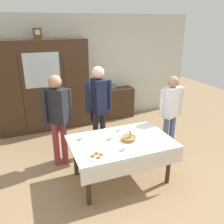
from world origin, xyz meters
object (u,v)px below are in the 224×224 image
object	(u,v)px
tea_cup_mid_right	(111,138)
tea_cup_center	(120,129)
pastry_plate	(97,156)
person_behind_table_left	(57,112)
person_behind_table_right	(171,108)
bookshelf_low	(113,103)
bread_basket	(129,138)
tea_cup_far_left	(81,138)
spoon_near_left	(136,130)
tea_cup_back_edge	(124,149)
spoon_far_left	(147,147)
person_by_cabinet	(99,102)
spoon_mid_left	(147,137)
book_stack	(113,87)
wall_cabinet	(43,87)
mantel_clock	(37,33)
dining_table	(122,147)

from	to	relation	value
tea_cup_mid_right	tea_cup_center	size ratio (longest dim) A/B	1.00
tea_cup_mid_right	pastry_plate	world-z (taller)	tea_cup_mid_right
person_behind_table_left	person_behind_table_right	world-z (taller)	person_behind_table_left
bookshelf_low	bread_basket	size ratio (longest dim) A/B	4.76
tea_cup_far_left	spoon_near_left	distance (m)	0.99
person_behind_table_left	tea_cup_back_edge	bearing A→B (deg)	-55.49
spoon_far_left	person_by_cabinet	distance (m)	1.39
spoon_mid_left	person_by_cabinet	xyz separation A→B (m)	(-0.49, 1.00, 0.36)
book_stack	person_by_cabinet	bearing A→B (deg)	-119.97
bookshelf_low	spoon_mid_left	bearing A→B (deg)	-99.70
spoon_near_left	person_behind_table_right	bearing A→B (deg)	13.43
spoon_far_left	tea_cup_far_left	bearing A→B (deg)	145.13
person_by_cabinet	person_behind_table_right	distance (m)	1.40
wall_cabinet	tea_cup_center	bearing A→B (deg)	-65.05
tea_cup_far_left	spoon_mid_left	xyz separation A→B (m)	(1.03, -0.30, -0.02)
tea_cup_mid_right	person_by_cabinet	distance (m)	0.94
tea_cup_back_edge	bread_basket	world-z (taller)	bread_basket
wall_cabinet	tea_cup_far_left	bearing A→B (deg)	-82.17
mantel_clock	tea_cup_center	distance (m)	2.86
bread_basket	person_behind_table_right	xyz separation A→B (m)	(1.14, 0.51, 0.20)
bookshelf_low	bread_basket	distance (m)	2.77
book_stack	spoon_far_left	world-z (taller)	book_stack
person_behind_table_left	person_by_cabinet	xyz separation A→B (m)	(0.81, 0.14, 0.05)
spoon_far_left	person_by_cabinet	bearing A→B (deg)	104.00
tea_cup_far_left	bread_basket	xyz separation A→B (m)	(0.70, -0.30, 0.01)
dining_table	bread_basket	world-z (taller)	bread_basket
wall_cabinet	spoon_mid_left	xyz separation A→B (m)	(1.35, -2.59, -0.35)
person_by_cabinet	person_behind_table_right	xyz separation A→B (m)	(1.31, -0.49, -0.13)
dining_table	bread_basket	xyz separation A→B (m)	(0.12, 0.00, 0.13)
book_stack	person_behind_table_right	xyz separation A→B (m)	(0.36, -2.13, 0.07)
dining_table	tea_cup_back_edge	bearing A→B (deg)	-107.82
pastry_plate	person_behind_table_right	world-z (taller)	person_behind_table_right
spoon_mid_left	wall_cabinet	bearing A→B (deg)	117.45
tea_cup_back_edge	bread_basket	xyz separation A→B (m)	(0.20, 0.27, 0.01)
bread_basket	person_behind_table_right	world-z (taller)	person_behind_table_right
wall_cabinet	tea_cup_far_left	distance (m)	2.33
spoon_near_left	tea_cup_back_edge	bearing A→B (deg)	-130.68
person_behind_table_left	tea_cup_center	bearing A→B (deg)	-25.76
tea_cup_mid_right	wall_cabinet	bearing A→B (deg)	106.98
tea_cup_mid_right	pastry_plate	xyz separation A→B (m)	(-0.36, -0.41, -0.01)
wall_cabinet	spoon_mid_left	distance (m)	2.94
bookshelf_low	spoon_near_left	xyz separation A→B (m)	(-0.49, -2.33, 0.31)
tea_cup_center	person_by_cabinet	distance (m)	0.72
dining_table	person_by_cabinet	xyz separation A→B (m)	(-0.05, 1.00, 0.45)
tea_cup_center	wall_cabinet	bearing A→B (deg)	114.95
bookshelf_low	spoon_far_left	distance (m)	3.02
dining_table	person_behind_table_right	distance (m)	1.40
mantel_clock	spoon_mid_left	xyz separation A→B (m)	(1.34, -2.59, -1.54)
tea_cup_back_edge	pastry_plate	bearing A→B (deg)	-176.50
bread_basket	tea_cup_mid_right	bearing A→B (deg)	155.51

